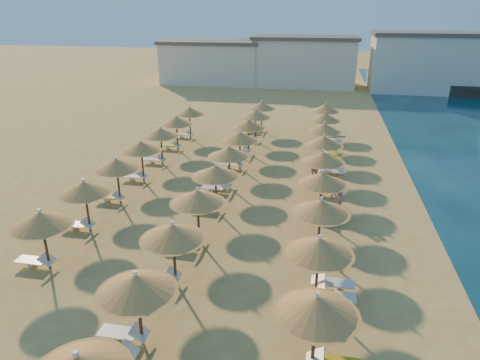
% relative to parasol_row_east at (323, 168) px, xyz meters
% --- Properties ---
extents(ground, '(220.00, 220.00, 0.00)m').
position_rel_parasol_row_east_xyz_m(ground, '(-3.82, -3.89, -2.47)').
color(ground, tan).
rests_on(ground, ground).
extents(hotel_blocks, '(47.19, 10.24, 8.10)m').
position_rel_parasol_row_east_xyz_m(hotel_blocks, '(-1.39, 43.34, 1.23)').
color(hotel_blocks, white).
rests_on(hotel_blocks, ground).
extents(parasol_row_east, '(2.79, 35.30, 3.00)m').
position_rel_parasol_row_east_xyz_m(parasol_row_east, '(0.00, 0.00, 0.00)').
color(parasol_row_east, brown).
rests_on(parasol_row_east, ground).
extents(parasol_row_west, '(2.79, 35.30, 3.00)m').
position_rel_parasol_row_east_xyz_m(parasol_row_west, '(-5.93, 0.00, 0.00)').
color(parasol_row_west, brown).
rests_on(parasol_row_west, ground).
extents(parasol_row_inland, '(2.79, 24.46, 3.00)m').
position_rel_parasol_row_east_xyz_m(parasol_row_inland, '(-11.96, 1.81, -0.00)').
color(parasol_row_inland, brown).
rests_on(parasol_row_inland, ground).
extents(loungers, '(15.15, 33.16, 0.66)m').
position_rel_parasol_row_east_xyz_m(loungers, '(-4.87, 0.20, -2.13)').
color(loungers, white).
rests_on(loungers, ground).
extents(beachgoer_b, '(0.79, 0.98, 1.91)m').
position_rel_parasol_row_east_xyz_m(beachgoer_b, '(0.94, -0.46, -1.51)').
color(beachgoer_b, tan).
rests_on(beachgoer_b, ground).
extents(beachgoer_a, '(0.61, 0.72, 1.66)m').
position_rel_parasol_row_east_xyz_m(beachgoer_a, '(0.94, -1.04, -1.64)').
color(beachgoer_a, tan).
rests_on(beachgoer_a, ground).
extents(beachgoer_c, '(1.17, 0.76, 1.85)m').
position_rel_parasol_row_east_xyz_m(beachgoer_c, '(-0.51, 4.01, -1.55)').
color(beachgoer_c, tan).
rests_on(beachgoer_c, ground).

